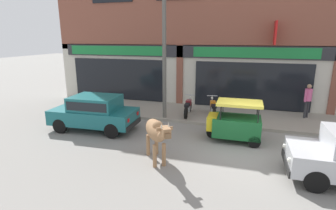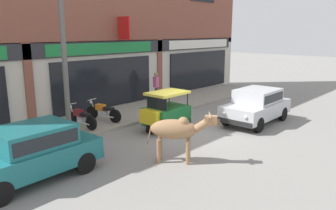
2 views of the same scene
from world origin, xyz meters
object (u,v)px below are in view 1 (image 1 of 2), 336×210
at_px(cow, 156,131).
at_px(pedestrian, 308,97).
at_px(motorcycle_0, 188,107).
at_px(motorcycle_1, 213,108).
at_px(utility_pole, 164,54).
at_px(auto_rickshaw, 235,124).
at_px(car_1, 95,111).

distance_m(cow, pedestrian, 8.06).
height_order(motorcycle_0, pedestrian, pedestrian).
relative_size(motorcycle_0, motorcycle_1, 1.02).
relative_size(cow, motorcycle_1, 1.05).
bearing_deg(pedestrian, utility_pole, -163.55).
bearing_deg(motorcycle_1, utility_pole, -157.69).
relative_size(auto_rickshaw, pedestrian, 1.25).
relative_size(motorcycle_0, pedestrian, 1.13).
xyz_separation_m(motorcycle_1, pedestrian, (4.22, 1.00, 0.60)).
xyz_separation_m(pedestrian, utility_pole, (-6.38, -1.88, 1.99)).
bearing_deg(cow, motorcycle_0, 91.30).
height_order(motorcycle_1, pedestrian, pedestrian).
bearing_deg(utility_pole, motorcycle_0, 37.45).
bearing_deg(auto_rickshaw, car_1, -174.88).
bearing_deg(motorcycle_1, pedestrian, 13.31).
relative_size(cow, auto_rickshaw, 0.93).
distance_m(auto_rickshaw, motorcycle_1, 2.78).
bearing_deg(motorcycle_0, motorcycle_1, 6.96).
relative_size(cow, car_1, 0.51).
relative_size(motorcycle_0, utility_pole, 0.31).
height_order(cow, car_1, cow).
height_order(cow, utility_pole, utility_pole).
bearing_deg(cow, car_1, 149.55).
bearing_deg(car_1, motorcycle_1, 33.86).
distance_m(motorcycle_0, pedestrian, 5.56).
relative_size(car_1, utility_pole, 0.62).
distance_m(auto_rickshaw, motorcycle_0, 3.34).
bearing_deg(cow, motorcycle_1, 77.97).
bearing_deg(car_1, motorcycle_0, 40.92).
distance_m(car_1, utility_pole, 3.93).
bearing_deg(motorcycle_1, auto_rickshaw, -65.69).
xyz_separation_m(cow, auto_rickshaw, (2.22, 2.54, -0.35)).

